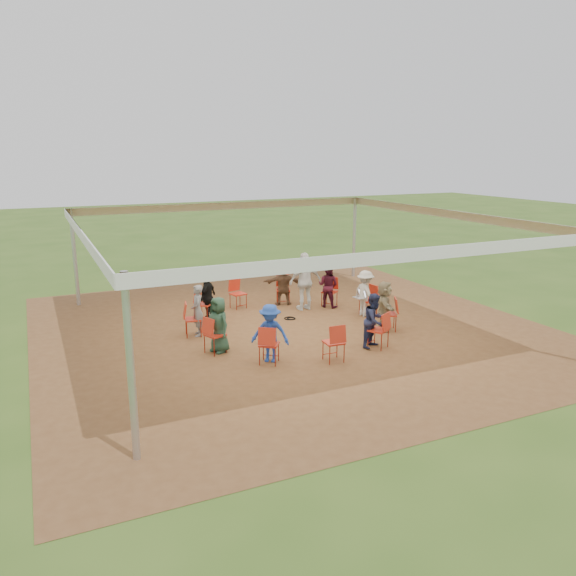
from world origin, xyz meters
name	(u,v)px	position (x,y,z in m)	size (l,w,h in m)	color
ground	(291,329)	(0.00, 0.00, 0.00)	(80.00, 80.00, 0.00)	#39581B
dirt_patch	(291,329)	(0.00, 0.00, 0.01)	(13.00, 13.00, 0.00)	brown
tent	(291,242)	(0.00, 0.00, 2.37)	(10.33, 10.33, 3.00)	#B2B2B7
chair_0	(368,300)	(2.60, 0.22, 0.45)	(0.42, 0.44, 0.90)	red
chair_1	(329,292)	(2.07, 1.59, 0.45)	(0.42, 0.44, 0.90)	red
chair_2	(283,290)	(0.88, 2.46, 0.45)	(0.42, 0.44, 0.90)	red
chair_3	(238,294)	(-0.59, 2.54, 0.45)	(0.42, 0.44, 0.90)	red
chair_4	(204,304)	(-1.87, 1.82, 0.45)	(0.42, 0.44, 0.90)	red
chair_5	(193,319)	(-2.56, 0.52, 0.45)	(0.42, 0.44, 0.90)	red
chair_6	(215,335)	(-2.43, -0.95, 0.45)	(0.42, 0.44, 0.90)	red
chair_7	(269,345)	(-1.53, -2.11, 0.45)	(0.42, 0.44, 0.90)	red
chair_8	(334,343)	(-0.15, -2.61, 0.45)	(0.42, 0.44, 0.90)	red
chair_9	(378,330)	(1.28, -2.27, 0.45)	(0.42, 0.44, 0.90)	red
chair_10	(388,314)	(2.31, -1.22, 0.45)	(0.42, 0.44, 0.90)	red
person_seated_0	(365,293)	(2.48, 0.21, 0.68)	(0.87, 0.43, 1.35)	#B5B0A2
person_seated_1	(328,286)	(1.97, 1.52, 0.68)	(0.65, 0.38, 1.35)	#3F0F1C
person_seated_2	(283,284)	(0.84, 2.35, 0.68)	(1.25, 0.47, 1.35)	brown
person_seated_3	(208,297)	(-1.79, 1.74, 0.68)	(0.79, 0.40, 1.35)	black
person_seated_4	(197,311)	(-2.44, 0.49, 0.68)	(0.49, 0.32, 1.35)	slate
person_seated_5	(219,325)	(-2.32, -0.90, 0.68)	(0.66, 0.37, 1.35)	#254531
person_seated_6	(270,333)	(-1.46, -2.01, 0.68)	(0.87, 0.43, 1.35)	#1F43A1
person_seated_7	(374,320)	(1.22, -2.17, 0.68)	(0.65, 0.38, 1.35)	#1E2342
person_seated_8	(384,306)	(2.20, -1.16, 0.68)	(1.25, 0.47, 1.35)	#8B7C5A
standing_person	(305,281)	(1.20, 1.55, 0.88)	(1.03, 0.53, 1.75)	silver
cable_coil	(290,318)	(0.37, 0.83, 0.02)	(0.33, 0.33, 0.03)	black
laptop	(361,295)	(2.32, 0.20, 0.64)	(0.30, 0.36, 0.24)	#B7B7BC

